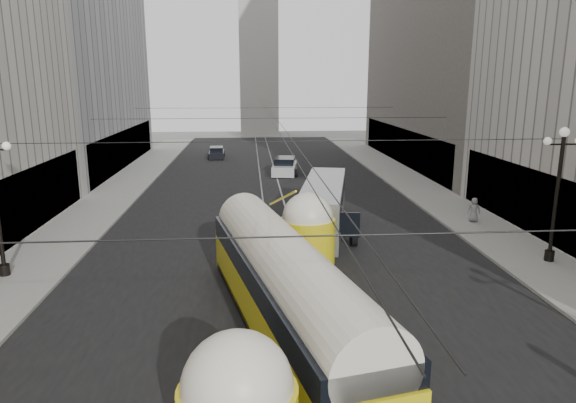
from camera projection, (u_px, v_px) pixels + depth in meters
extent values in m
cube|color=black|center=(273.00, 200.00, 37.83)|extent=(20.00, 85.00, 0.02)
cube|color=gray|center=(119.00, 191.00, 40.33)|extent=(4.00, 72.00, 0.15)
cube|color=gray|center=(417.00, 187.00, 42.08)|extent=(4.00, 72.00, 0.15)
cube|color=gray|center=(263.00, 200.00, 37.77)|extent=(0.12, 85.00, 0.04)
cube|color=gray|center=(283.00, 200.00, 37.88)|extent=(0.12, 85.00, 0.04)
cube|color=black|center=(24.00, 204.00, 28.09)|extent=(0.10, 18.00, 3.60)
cube|color=#999999|center=(52.00, 21.00, 48.18)|extent=(12.00, 28.00, 28.00)
cube|color=black|center=(126.00, 148.00, 51.38)|extent=(0.10, 25.20, 3.60)
cube|color=black|center=(537.00, 203.00, 28.20)|extent=(0.10, 18.00, 3.60)
cube|color=#514C47|center=(467.00, 3.00, 50.64)|extent=(12.00, 32.00, 32.00)
cube|color=black|center=(401.00, 145.00, 53.43)|extent=(0.10, 28.80, 3.60)
cube|color=#B2AFA8|center=(259.00, 58.00, 81.15)|extent=(6.00, 6.00, 24.00)
cylinder|color=black|center=(5.00, 270.00, 22.74)|extent=(0.44, 0.44, 0.50)
sphere|color=white|center=(6.00, 146.00, 21.53)|extent=(0.36, 0.36, 0.36)
cylinder|color=black|center=(556.00, 200.00, 23.95)|extent=(0.18, 0.18, 6.00)
cylinder|color=black|center=(549.00, 256.00, 24.58)|extent=(0.44, 0.44, 0.50)
cylinder|color=black|center=(563.00, 144.00, 23.35)|extent=(1.60, 0.08, 0.08)
sphere|color=white|center=(565.00, 132.00, 23.22)|extent=(0.44, 0.44, 0.44)
sphere|color=white|center=(548.00, 141.00, 23.26)|extent=(0.36, 0.36, 0.36)
cylinder|color=black|center=(348.00, 235.00, 8.79)|extent=(25.00, 0.03, 0.03)
cylinder|color=black|center=(287.00, 141.00, 22.37)|extent=(25.00, 0.03, 0.03)
cylinder|color=black|center=(273.00, 118.00, 35.96)|extent=(25.00, 0.03, 0.03)
cylinder|color=black|center=(266.00, 108.00, 49.54)|extent=(25.00, 0.03, 0.03)
cylinder|color=black|center=(270.00, 117.00, 39.89)|extent=(0.03, 72.00, 0.03)
cylinder|color=black|center=(276.00, 117.00, 39.91)|extent=(0.03, 72.00, 0.03)
cube|color=yellow|center=(286.00, 305.00, 17.64)|extent=(5.56, 14.14, 1.69)
cube|color=black|center=(286.00, 326.00, 17.83)|extent=(5.47, 13.73, 0.30)
cube|color=black|center=(286.00, 276.00, 17.39)|extent=(5.53, 13.94, 0.84)
cylinder|color=silver|center=(286.00, 267.00, 17.32)|extent=(5.22, 13.87, 2.29)
sphere|color=silver|center=(237.00, 387.00, 10.75)|extent=(2.38, 2.38, 2.38)
cylinder|color=yellow|center=(307.00, 242.00, 24.22)|extent=(2.58, 2.58, 2.29)
sphere|color=silver|center=(308.00, 218.00, 23.95)|extent=(2.38, 2.38, 2.38)
cube|color=#9B9DA0|center=(323.00, 205.00, 30.39)|extent=(4.40, 10.98, 2.69)
cube|color=black|center=(323.00, 198.00, 30.28)|extent=(4.34, 10.62, 0.99)
cube|color=black|center=(339.00, 224.00, 25.15)|extent=(2.04, 0.52, 1.25)
cylinder|color=black|center=(312.00, 239.00, 27.03)|extent=(0.30, 0.90, 0.90)
cylinder|color=black|center=(354.00, 238.00, 27.19)|extent=(0.30, 0.90, 0.90)
cylinder|color=black|center=(299.00, 206.00, 34.02)|extent=(0.30, 0.90, 0.90)
cylinder|color=black|center=(332.00, 206.00, 34.18)|extent=(0.30, 0.90, 0.90)
cube|color=white|center=(285.00, 168.00, 48.16)|extent=(2.76, 5.20, 0.88)
cube|color=black|center=(285.00, 162.00, 48.02)|extent=(2.18, 2.96, 0.83)
cylinder|color=black|center=(276.00, 173.00, 46.50)|extent=(0.22, 0.70, 0.70)
cylinder|color=black|center=(296.00, 173.00, 46.64)|extent=(0.22, 0.70, 0.70)
cylinder|color=black|center=(274.00, 167.00, 49.77)|extent=(0.22, 0.70, 0.70)
cylinder|color=black|center=(293.00, 167.00, 49.90)|extent=(0.22, 0.70, 0.70)
cube|color=black|center=(217.00, 154.00, 58.13)|extent=(1.80, 4.05, 0.71)
cube|color=black|center=(217.00, 150.00, 58.02)|extent=(1.53, 2.25, 0.67)
cylinder|color=black|center=(209.00, 157.00, 56.80)|extent=(0.22, 0.57, 0.57)
cylinder|color=black|center=(223.00, 157.00, 56.90)|extent=(0.22, 0.57, 0.57)
cylinder|color=black|center=(211.00, 154.00, 59.43)|extent=(0.22, 0.57, 0.57)
cylinder|color=black|center=(224.00, 154.00, 59.53)|extent=(0.22, 0.57, 0.57)
imported|color=gray|center=(474.00, 210.00, 31.25)|extent=(0.84, 0.67, 1.50)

